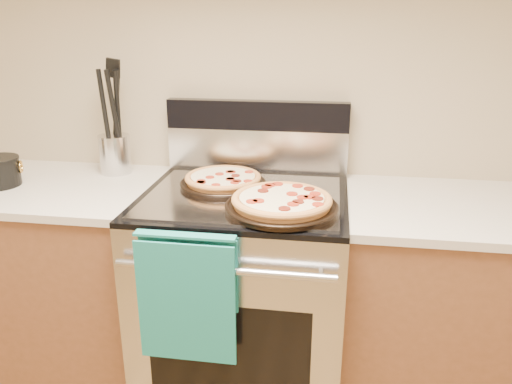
# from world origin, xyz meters

# --- Properties ---
(wall_back) EXTENTS (4.00, 0.00, 4.00)m
(wall_back) POSITION_xyz_m (0.00, 2.00, 1.35)
(wall_back) COLOR tan
(wall_back) RESTS_ON ground
(range_body) EXTENTS (0.76, 0.68, 0.90)m
(range_body) POSITION_xyz_m (0.00, 1.65, 0.45)
(range_body) COLOR #B7B7BC
(range_body) RESTS_ON ground
(oven_window) EXTENTS (0.56, 0.01, 0.40)m
(oven_window) POSITION_xyz_m (0.00, 1.31, 0.45)
(oven_window) COLOR black
(oven_window) RESTS_ON range_body
(cooktop) EXTENTS (0.76, 0.68, 0.02)m
(cooktop) POSITION_xyz_m (0.00, 1.65, 0.91)
(cooktop) COLOR black
(cooktop) RESTS_ON range_body
(backsplash_lower) EXTENTS (0.76, 0.06, 0.18)m
(backsplash_lower) POSITION_xyz_m (0.00, 1.96, 1.01)
(backsplash_lower) COLOR silver
(backsplash_lower) RESTS_ON cooktop
(backsplash_upper) EXTENTS (0.76, 0.06, 0.12)m
(backsplash_upper) POSITION_xyz_m (0.00, 1.96, 1.16)
(backsplash_upper) COLOR black
(backsplash_upper) RESTS_ON backsplash_lower
(oven_handle) EXTENTS (0.70, 0.03, 0.03)m
(oven_handle) POSITION_xyz_m (0.00, 1.27, 0.80)
(oven_handle) COLOR silver
(oven_handle) RESTS_ON range_body
(dish_towel) EXTENTS (0.32, 0.05, 0.42)m
(dish_towel) POSITION_xyz_m (-0.12, 1.27, 0.70)
(dish_towel) COLOR teal
(dish_towel) RESTS_ON oven_handle
(foil_sheet) EXTENTS (0.70, 0.55, 0.01)m
(foil_sheet) POSITION_xyz_m (0.00, 1.62, 0.92)
(foil_sheet) COLOR gray
(foil_sheet) RESTS_ON cooktop
(cabinet_left) EXTENTS (1.00, 0.62, 0.88)m
(cabinet_left) POSITION_xyz_m (-0.88, 1.68, 0.44)
(cabinet_left) COLOR brown
(cabinet_left) RESTS_ON ground
(countertop_left) EXTENTS (1.02, 0.64, 0.03)m
(countertop_left) POSITION_xyz_m (-0.88, 1.68, 0.90)
(countertop_left) COLOR beige
(countertop_left) RESTS_ON cabinet_left
(cabinet_right) EXTENTS (1.00, 0.62, 0.88)m
(cabinet_right) POSITION_xyz_m (0.88, 1.68, 0.44)
(cabinet_right) COLOR brown
(cabinet_right) RESTS_ON ground
(countertop_right) EXTENTS (1.02, 0.64, 0.03)m
(countertop_right) POSITION_xyz_m (0.88, 1.68, 0.90)
(countertop_right) COLOR beige
(countertop_right) RESTS_ON cabinet_right
(pepperoni_pizza_back) EXTENTS (0.35, 0.35, 0.04)m
(pepperoni_pizza_back) POSITION_xyz_m (-0.10, 1.72, 0.95)
(pepperoni_pizza_back) COLOR #C0783A
(pepperoni_pizza_back) RESTS_ON foil_sheet
(pepperoni_pizza_front) EXTENTS (0.42, 0.42, 0.05)m
(pepperoni_pizza_front) POSITION_xyz_m (0.15, 1.50, 0.95)
(pepperoni_pizza_front) COLOR #C0783A
(pepperoni_pizza_front) RESTS_ON foil_sheet
(utensil_crock) EXTENTS (0.17, 0.17, 0.16)m
(utensil_crock) POSITION_xyz_m (-0.60, 1.87, 0.99)
(utensil_crock) COLOR silver
(utensil_crock) RESTS_ON countertop_left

